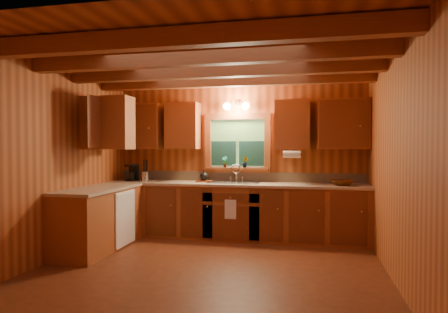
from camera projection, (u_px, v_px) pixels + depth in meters
room at (210, 162)px, 4.78m from camera, size 4.20×4.20×4.20m
ceiling_beams at (210, 65)px, 4.75m from camera, size 4.20×2.54×0.18m
base_cabinets at (200, 214)px, 6.16m from camera, size 4.20×2.22×0.86m
countertop at (201, 185)px, 6.15m from camera, size 4.20×2.24×0.04m
backsplash at (238, 177)px, 6.63m from camera, size 4.20×0.02×0.16m
dishwasher_panel at (125, 218)px, 5.78m from camera, size 0.02×0.60×0.80m
upper_cabinets at (198, 125)px, 6.27m from camera, size 4.19×1.77×0.78m
window at (237, 144)px, 6.60m from camera, size 1.12×0.08×1.00m
window_sill at (237, 169)px, 6.56m from camera, size 1.06×0.14×0.04m
wall_sconce at (236, 106)px, 6.46m from camera, size 0.45×0.21×0.17m
paper_towel_roll at (292, 154)px, 6.07m from camera, size 0.27×0.11×0.11m
dish_towel at (230, 209)px, 6.03m from camera, size 0.18×0.01×0.30m
sink at (235, 186)px, 6.36m from camera, size 0.82×0.48×0.43m
coffee_maker at (133, 173)px, 6.73m from camera, size 0.16×0.21×0.29m
utensil_crock at (145, 176)px, 6.66m from camera, size 0.13×0.13×0.37m
cutting_board at (204, 181)px, 6.51m from camera, size 0.32×0.27×0.02m
teakettle at (204, 176)px, 6.51m from camera, size 0.14×0.14×0.17m
wicker_basket at (342, 183)px, 5.92m from camera, size 0.38×0.38×0.08m
potted_plant_left at (225, 162)px, 6.58m from camera, size 0.11×0.08×0.19m
potted_plant_right at (245, 162)px, 6.50m from camera, size 0.12×0.11×0.18m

